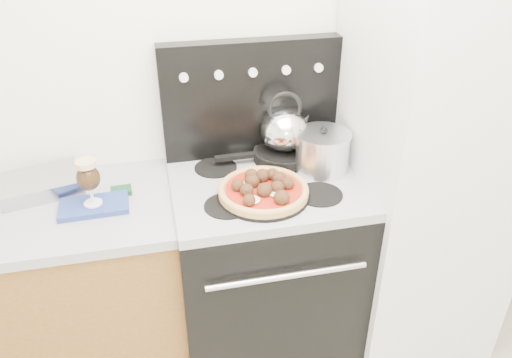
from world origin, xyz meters
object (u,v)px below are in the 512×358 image
object	(u,v)px
skillet	(283,155)
stock_pot	(322,153)
oven_mitt	(94,206)
stove_body	(264,272)
tea_kettle	(284,126)
base_cabinet	(6,308)
pizza	(263,189)
pizza_pan	(263,195)
beer_glass	(89,182)
fridge	(427,159)

from	to	relation	value
skillet	stock_pot	distance (m)	0.19
oven_mitt	stove_body	bearing A→B (deg)	1.99
stock_pot	oven_mitt	bearing A→B (deg)	-175.99
tea_kettle	base_cabinet	bearing A→B (deg)	-179.15
stock_pot	pizza	bearing A→B (deg)	-151.72
tea_kettle	stock_pot	distance (m)	0.20
oven_mitt	pizza	world-z (taller)	pizza
base_cabinet	pizza	xyz separation A→B (m)	(1.07, -0.14, 0.53)
base_cabinet	tea_kettle	world-z (taller)	tea_kettle
pizza_pan	stock_pot	size ratio (longest dim) A/B	1.61
pizza	stock_pot	bearing A→B (deg)	28.28
base_cabinet	pizza_pan	size ratio (longest dim) A/B	4.09
stove_body	stock_pot	size ratio (longest dim) A/B	4.00
beer_glass	pizza	bearing A→B (deg)	-8.01
stove_body	oven_mitt	xyz separation A→B (m)	(-0.67, -0.02, 0.47)
oven_mitt	stock_pot	xyz separation A→B (m)	(0.92, 0.06, 0.09)
base_cabinet	skillet	xyz separation A→B (m)	(1.22, 0.14, 0.51)
tea_kettle	stock_pot	size ratio (longest dim) A/B	1.01
pizza_pan	pizza	world-z (taller)	pizza
pizza	skillet	size ratio (longest dim) A/B	1.33
oven_mitt	skillet	size ratio (longest dim) A/B	0.98
stove_body	pizza_pan	bearing A→B (deg)	-107.21
tea_kettle	stock_pot	xyz separation A→B (m)	(0.13, -0.12, -0.08)
tea_kettle	stock_pot	bearing A→B (deg)	-48.06
stove_body	pizza_pan	distance (m)	0.50
stove_body	oven_mitt	size ratio (longest dim) A/B	3.46
base_cabinet	fridge	distance (m)	1.88
oven_mitt	stock_pot	world-z (taller)	stock_pot
fridge	skillet	world-z (taller)	fridge
base_cabinet	fridge	xyz separation A→B (m)	(1.80, -0.05, 0.52)
pizza	tea_kettle	bearing A→B (deg)	60.66
skillet	stove_body	bearing A→B (deg)	-126.41
pizza	stove_body	bearing A→B (deg)	72.79
base_cabinet	skillet	distance (m)	1.34
fridge	tea_kettle	bearing A→B (deg)	162.10
pizza	skillet	distance (m)	0.32
stove_body	pizza	distance (m)	0.53
beer_glass	tea_kettle	distance (m)	0.82
base_cabinet	beer_glass	bearing A→B (deg)	-6.35
base_cabinet	stock_pot	distance (m)	1.47
oven_mitt	fridge	bearing A→B (deg)	-0.07
stove_body	pizza	xyz separation A→B (m)	(-0.03, -0.11, 0.52)
stock_pot	beer_glass	bearing A→B (deg)	-175.99
stock_pot	stove_body	bearing A→B (deg)	-170.66
fridge	stock_pot	size ratio (longest dim) A/B	8.64
tea_kettle	pizza	bearing A→B (deg)	-124.89
pizza	oven_mitt	bearing A→B (deg)	171.99
stove_body	tea_kettle	world-z (taller)	tea_kettle
oven_mitt	base_cabinet	bearing A→B (deg)	173.65
oven_mitt	tea_kettle	size ratio (longest dim) A/B	1.14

